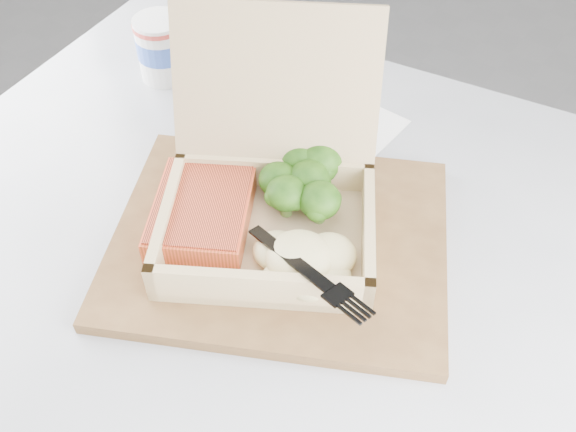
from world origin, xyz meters
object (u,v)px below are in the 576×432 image
Objects in this scene: serving_tray at (280,240)px; takeout_container at (270,184)px; cafe_table at (235,346)px; paper_cup at (162,46)px.

takeout_container is at bearing 144.38° from serving_tray.
paper_cup is at bearing 144.11° from cafe_table.
takeout_container is (-0.02, 0.02, 0.05)m from serving_tray.
serving_tray is at bearing -26.28° from paper_cup.
takeout_container reaches higher than cafe_table.
cafe_table is 10.71× the size of paper_cup.
paper_cup is (-0.30, 0.15, 0.04)m from serving_tray.
takeout_container reaches higher than serving_tray.
serving_tray is at bearing 42.62° from cafe_table.
serving_tray is at bearing -67.21° from takeout_container.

